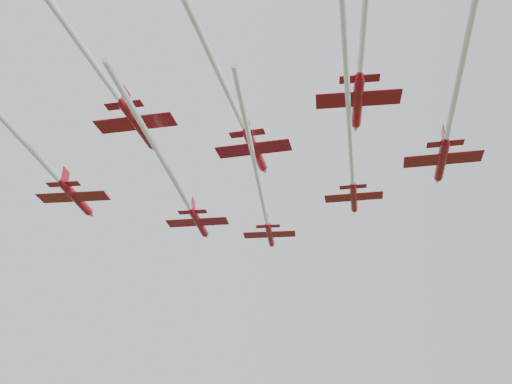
{
  "coord_description": "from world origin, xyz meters",
  "views": [
    {
      "loc": [
        1.57,
        -66.9,
        18.03
      ],
      "look_at": [
        5.43,
        5.77,
        53.52
      ],
      "focal_mm": 40.0,
      "sensor_mm": 36.0,
      "label": 1
    }
  ],
  "objects_px": {
    "jet_row2_right": "(351,153)",
    "jet_row3_right": "(449,126)",
    "jet_row2_left": "(184,198)",
    "jet_row3_mid": "(221,78)",
    "jet_lead": "(264,207)",
    "jet_row4_left": "(102,74)",
    "jet_row3_left": "(46,165)"
  },
  "relations": [
    {
      "from": "jet_row2_right",
      "to": "jet_row3_right",
      "type": "distance_m",
      "value": 12.42
    },
    {
      "from": "jet_row2_left",
      "to": "jet_row3_mid",
      "type": "relative_size",
      "value": 0.74
    },
    {
      "from": "jet_row2_right",
      "to": "jet_row3_mid",
      "type": "xyz_separation_m",
      "value": [
        -16.27,
        -12.45,
        1.43
      ]
    },
    {
      "from": "jet_lead",
      "to": "jet_row3_mid",
      "type": "relative_size",
      "value": 0.84
    },
    {
      "from": "jet_lead",
      "to": "jet_row2_right",
      "type": "relative_size",
      "value": 0.96
    },
    {
      "from": "jet_lead",
      "to": "jet_row3_mid",
      "type": "bearing_deg",
      "value": -93.33
    },
    {
      "from": "jet_row3_mid",
      "to": "jet_row3_right",
      "type": "distance_m",
      "value": 26.27
    },
    {
      "from": "jet_row2_left",
      "to": "jet_row4_left",
      "type": "bearing_deg",
      "value": -95.25
    },
    {
      "from": "jet_row2_right",
      "to": "jet_row3_right",
      "type": "xyz_separation_m",
      "value": [
        9.53,
        -7.94,
        -0.7
      ]
    },
    {
      "from": "jet_row2_right",
      "to": "jet_row4_left",
      "type": "xyz_separation_m",
      "value": [
        -28.54,
        -13.15,
        0.88
      ]
    },
    {
      "from": "jet_row2_right",
      "to": "jet_row4_left",
      "type": "height_order",
      "value": "jet_row4_left"
    },
    {
      "from": "jet_row2_right",
      "to": "jet_lead",
      "type": "bearing_deg",
      "value": 132.46
    },
    {
      "from": "jet_row3_mid",
      "to": "jet_row3_left",
      "type": "bearing_deg",
      "value": 161.48
    },
    {
      "from": "jet_lead",
      "to": "jet_row3_mid",
      "type": "distance_m",
      "value": 30.69
    },
    {
      "from": "jet_row3_mid",
      "to": "jet_row3_right",
      "type": "height_order",
      "value": "jet_row3_mid"
    },
    {
      "from": "jet_row3_mid",
      "to": "jet_lead",
      "type": "bearing_deg",
      "value": 94.02
    },
    {
      "from": "jet_row3_mid",
      "to": "jet_row3_right",
      "type": "bearing_deg",
      "value": 26.06
    },
    {
      "from": "jet_row3_left",
      "to": "jet_row3_right",
      "type": "relative_size",
      "value": 1.12
    },
    {
      "from": "jet_lead",
      "to": "jet_row4_left",
      "type": "distance_m",
      "value": 35.95
    },
    {
      "from": "jet_row3_left",
      "to": "jet_row3_mid",
      "type": "xyz_separation_m",
      "value": [
        21.99,
        -15.21,
        2.77
      ]
    },
    {
      "from": "jet_row3_right",
      "to": "jet_row3_left",
      "type": "bearing_deg",
      "value": -178.73
    },
    {
      "from": "jet_row3_mid",
      "to": "jet_row3_right",
      "type": "xyz_separation_m",
      "value": [
        25.79,
        4.51,
        -2.13
      ]
    },
    {
      "from": "jet_row2_left",
      "to": "jet_row3_right",
      "type": "height_order",
      "value": "jet_row3_right"
    },
    {
      "from": "jet_row2_left",
      "to": "jet_lead",
      "type": "bearing_deg",
      "value": 37.31
    },
    {
      "from": "jet_row2_left",
      "to": "jet_row3_mid",
      "type": "distance_m",
      "value": 24.86
    },
    {
      "from": "jet_lead",
      "to": "jet_row2_right",
      "type": "distance_m",
      "value": 20.11
    },
    {
      "from": "jet_lead",
      "to": "jet_row2_left",
      "type": "bearing_deg",
      "value": -144.57
    },
    {
      "from": "jet_row2_left",
      "to": "jet_row4_left",
      "type": "xyz_separation_m",
      "value": [
        -7.09,
        -24.86,
        2.14
      ]
    },
    {
      "from": "jet_row3_left",
      "to": "jet_row4_left",
      "type": "bearing_deg",
      "value": -49.25
    },
    {
      "from": "jet_row2_left",
      "to": "jet_row4_left",
      "type": "relative_size",
      "value": 0.97
    },
    {
      "from": "jet_row2_right",
      "to": "jet_row3_left",
      "type": "distance_m",
      "value": 38.38
    },
    {
      "from": "jet_row2_left",
      "to": "jet_row4_left",
      "type": "height_order",
      "value": "jet_row4_left"
    }
  ]
}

